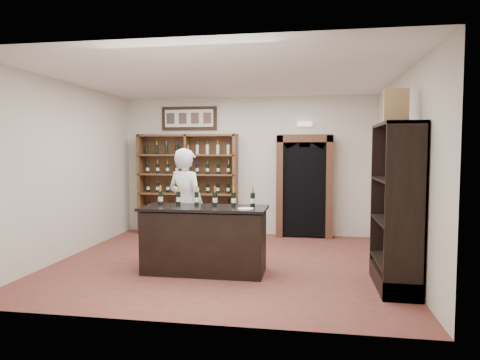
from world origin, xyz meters
name	(u,v)px	position (x,y,z in m)	size (l,w,h in m)	color
floor	(225,262)	(0.00, 0.00, 0.00)	(5.50, 5.50, 0.00)	brown
ceiling	(225,78)	(0.00, 0.00, 3.00)	(5.50, 5.50, 0.00)	white
wall_back	(247,166)	(0.00, 2.50, 1.50)	(5.50, 0.04, 3.00)	beige
wall_left	(69,170)	(-2.75, 0.00, 1.50)	(0.04, 5.00, 3.00)	beige
wall_right	(403,173)	(2.75, 0.00, 1.50)	(0.04, 5.00, 3.00)	beige
wine_shelf	(188,184)	(-1.30, 2.33, 1.10)	(2.20, 0.38, 2.20)	brown
framed_picture	(189,118)	(-1.30, 2.47, 2.55)	(1.25, 0.04, 0.52)	black
arched_doorway	(304,184)	(1.25, 2.33, 1.14)	(1.17, 0.35, 2.17)	black
emergency_light	(305,124)	(1.25, 2.42, 2.40)	(0.30, 0.10, 0.10)	white
tasting_counter	(204,240)	(-0.20, -0.60, 0.49)	(1.88, 0.78, 1.00)	black
counter_bottle_0	(160,198)	(-0.92, -0.50, 1.11)	(0.07, 0.07, 0.30)	black
counter_bottle_1	(178,198)	(-0.63, -0.50, 1.11)	(0.07, 0.07, 0.30)	black
counter_bottle_2	(197,199)	(-0.34, -0.50, 1.11)	(0.07, 0.07, 0.30)	black
counter_bottle_3	(215,199)	(-0.06, -0.50, 1.11)	(0.07, 0.07, 0.30)	black
counter_bottle_4	(234,199)	(0.23, -0.50, 1.11)	(0.07, 0.07, 0.30)	black
counter_bottle_5	(253,200)	(0.52, -0.50, 1.11)	(0.07, 0.07, 0.30)	black
side_cabinet	(398,232)	(2.52, -0.90, 0.75)	(0.48, 1.20, 2.20)	black
shopkeeper	(186,205)	(-0.66, 0.00, 0.94)	(0.68, 0.45, 1.88)	silver
plate	(246,209)	(0.46, -0.81, 1.01)	(0.22, 0.22, 0.02)	white
wine_crate	(396,106)	(2.46, -0.93, 2.42)	(0.31, 0.13, 0.44)	tan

